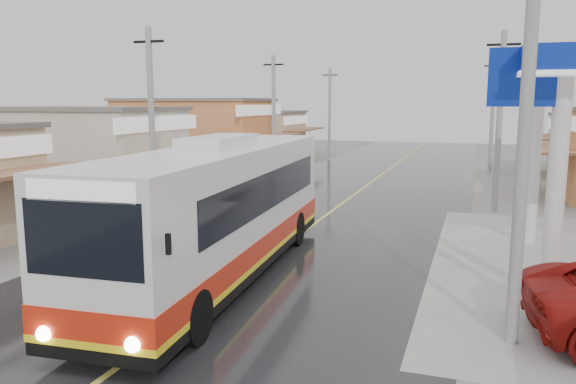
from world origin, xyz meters
The scene contains 12 objects.
ground centered at (0.00, 0.00, 0.00)m, with size 120.00×120.00×0.00m, color slate.
road centered at (0.00, 15.00, 0.01)m, with size 12.00×90.00×0.02m, color black.
centre_line centered at (0.00, 15.00, 0.02)m, with size 0.15×90.00×0.01m, color #D8CC4C.
shopfronts_left centered at (-13.00, 18.00, 0.00)m, with size 11.00×44.00×5.20m, color tan, non-canonical shape.
utility_poles_left centered at (-7.00, 16.00, 0.00)m, with size 1.60×50.00×8.00m, color gray, non-canonical shape.
utility_poles_right centered at (7.00, 15.00, 0.00)m, with size 1.60×36.00×8.00m, color gray, non-canonical shape.
coach_bus centered at (-0.57, 2.23, 1.92)m, with size 3.61×12.87×3.98m.
second_bus centered at (-4.63, 13.19, 1.43)m, with size 2.56×8.07×2.64m.
cyclist centered at (-3.16, 5.71, 0.70)m, with size 1.09×2.07×2.12m.
tricycle_near centered at (-7.38, 12.07, 0.99)m, with size 1.91×2.51×1.74m.
tricycle_far centered at (-8.12, 13.94, 0.98)m, with size 2.00×2.37×1.72m.
tyre_stack centered at (-5.71, 6.59, 0.20)m, with size 0.79×0.79×0.40m.
Camera 1 is at (6.15, -11.80, 4.89)m, focal length 35.00 mm.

